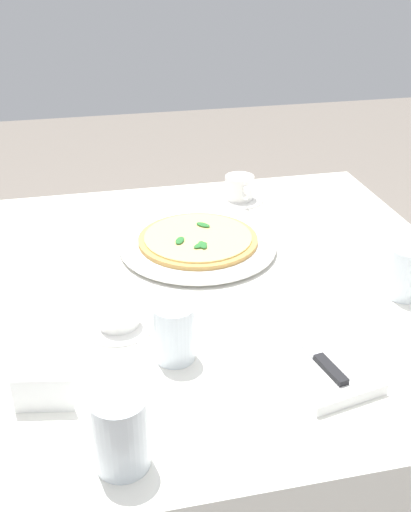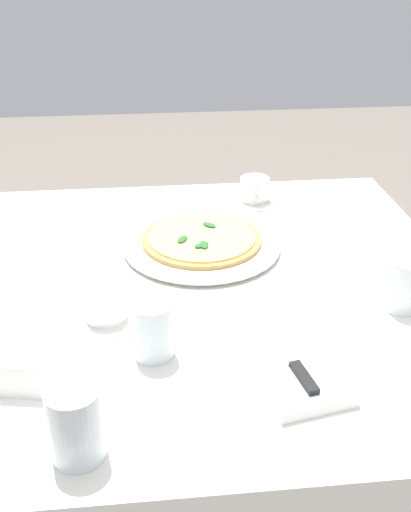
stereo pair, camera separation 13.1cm
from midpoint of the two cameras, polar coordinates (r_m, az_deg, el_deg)
dining_table at (r=1.33m, az=3.14°, el=-7.47°), size 1.07×1.07×0.74m
pizza_plate at (r=1.38m, az=2.44°, el=1.05°), size 0.35×0.35×0.02m
pizza at (r=1.37m, az=2.44°, el=1.56°), size 0.27×0.27×0.02m
coffee_cup_far_right at (r=1.13m, az=-6.04°, el=-4.86°), size 0.13×0.13×0.06m
coffee_cup_far_left at (r=1.62m, az=6.91°, el=5.94°), size 0.13×0.13×0.07m
water_glass_near_right at (r=1.03m, az=-1.26°, el=-7.27°), size 0.07×0.07×0.10m
water_glass_near_left at (r=1.23m, az=20.91°, el=-2.72°), size 0.07×0.07×0.10m
water_glass_left_edge at (r=0.86m, az=-7.55°, el=-15.71°), size 0.08×0.08×0.11m
napkin_folded at (r=1.03m, az=11.63°, el=-10.17°), size 0.24×0.17×0.02m
dinner_knife at (r=1.03m, az=11.63°, el=-9.47°), size 0.20×0.06×0.01m
menu_card at (r=0.98m, az=-13.65°, el=-11.53°), size 0.02×0.09×0.06m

